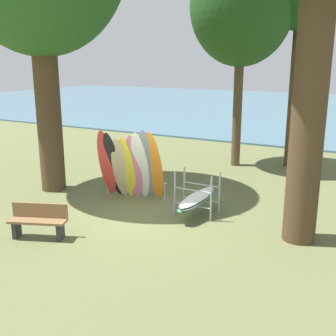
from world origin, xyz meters
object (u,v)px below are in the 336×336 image
Objects in this scene: tree_far_left_back at (242,6)px; park_bench at (39,220)px; leaning_board_pile at (130,166)px; board_storage_rack at (198,199)px.

tree_far_left_back is 5.88× the size of park_bench.
leaning_board_pile is 2.46m from board_storage_rack.
park_bench is at bearing -130.19° from board_storage_rack.
board_storage_rack is 4.30m from park_bench.
leaning_board_pile is at bearing -103.67° from tree_far_left_back.
board_storage_rack is (2.38, -0.20, -0.60)m from leaning_board_pile.
leaning_board_pile is 1.58× the size of park_bench.
park_bench is at bearing -96.48° from leaning_board_pile.
tree_far_left_back reaches higher than board_storage_rack.
board_storage_rack reaches higher than park_bench.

